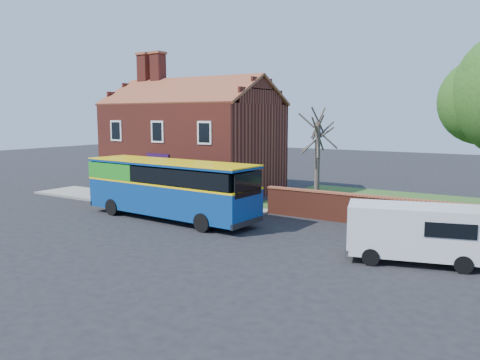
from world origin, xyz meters
The scene contains 8 objects.
ground centered at (0.00, 0.00, 0.00)m, with size 120.00×120.00×0.00m, color black.
pavement centered at (-7.00, 5.75, 0.06)m, with size 18.00×3.50×0.12m, color gray.
kerb centered at (-7.00, 4.00, 0.07)m, with size 18.00×0.15×0.14m, color slate.
shop_building centered at (-7.02, 11.50, 3.41)m, with size 12.30×8.13×10.50m.
boundary_wall centered at (13.00, 7.00, 0.81)m, with size 22.00×0.38×1.60m.
bus centered at (-2.22, 2.71, 1.83)m, with size 10.74×3.34×3.23m.
van_near centered at (11.30, 1.80, 1.25)m, with size 5.42×3.30×2.23m.
bare_tree centered at (4.13, 9.04, 3.01)m, with size 2.20×2.62×5.87m.
Camera 1 is at (14.89, -16.82, 5.66)m, focal length 35.00 mm.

